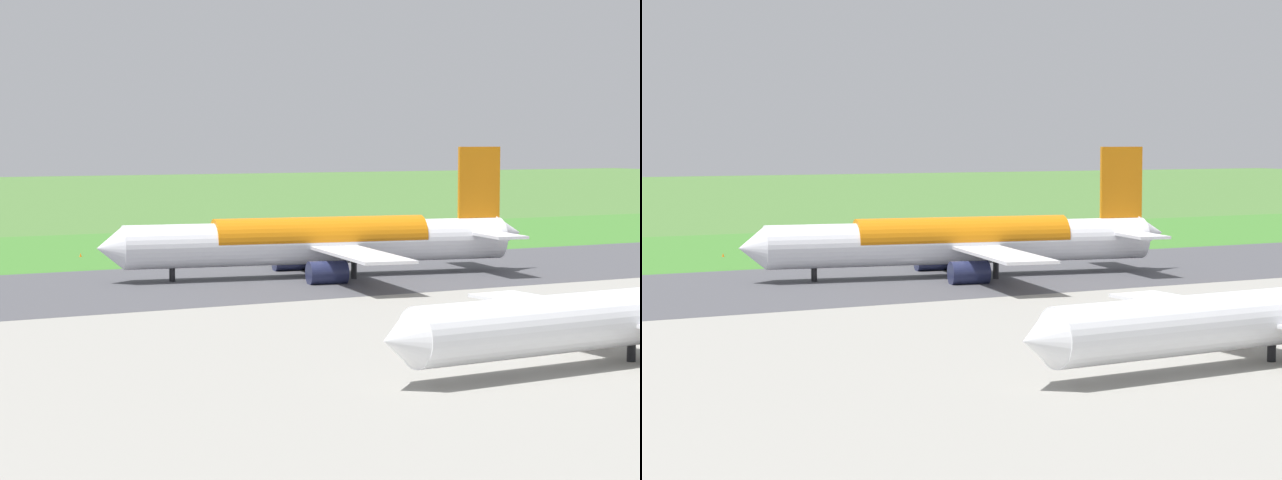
% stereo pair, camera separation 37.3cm
% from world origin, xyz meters
% --- Properties ---
extents(ground_plane, '(800.00, 800.00, 0.00)m').
position_xyz_m(ground_plane, '(0.00, 0.00, 0.00)').
color(ground_plane, '#477233').
extents(runway_asphalt, '(600.00, 38.12, 0.06)m').
position_xyz_m(runway_asphalt, '(0.00, 0.00, 0.03)').
color(runway_asphalt, '#47474C').
rests_on(runway_asphalt, ground).
extents(grass_verge_foreground, '(600.00, 80.00, 0.04)m').
position_xyz_m(grass_verge_foreground, '(0.00, -36.82, 0.02)').
color(grass_verge_foreground, '#3C782B').
rests_on(grass_verge_foreground, ground).
extents(airliner_main, '(53.96, 44.38, 15.88)m').
position_xyz_m(airliner_main, '(-7.50, 0.06, 4.35)').
color(airliner_main, white).
rests_on(airliner_main, ground).
extents(airliner_parked_mid, '(44.80, 36.62, 13.08)m').
position_xyz_m(airliner_parked_mid, '(-2.28, 61.12, 3.57)').
color(airliner_parked_mid, white).
rests_on(airliner_parked_mid, ground).
extents(no_stopping_sign, '(0.60, 0.10, 2.44)m').
position_xyz_m(no_stopping_sign, '(5.34, -41.66, 1.45)').
color(no_stopping_sign, slate).
rests_on(no_stopping_sign, ground).
extents(traffic_cone_orange, '(0.40, 0.40, 0.55)m').
position_xyz_m(traffic_cone_orange, '(11.92, -37.36, 0.28)').
color(traffic_cone_orange, orange).
rests_on(traffic_cone_orange, ground).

